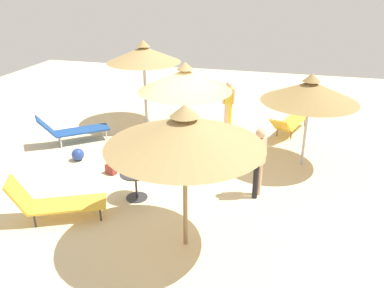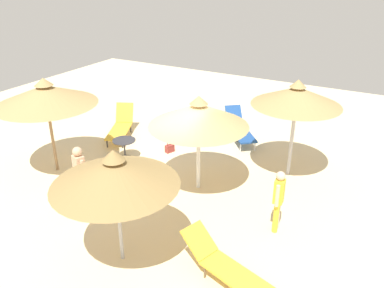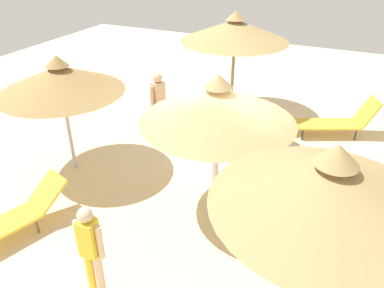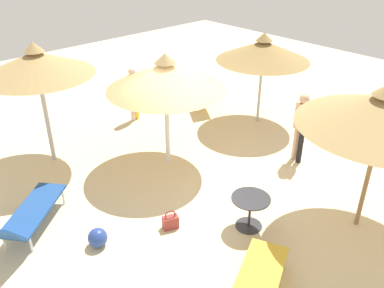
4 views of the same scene
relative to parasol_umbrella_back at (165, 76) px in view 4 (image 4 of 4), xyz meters
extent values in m
cube|color=beige|center=(-0.89, -0.15, -2.25)|extent=(24.00, 24.00, 0.10)
cylinder|color=white|center=(0.00, 0.00, -1.09)|extent=(0.11, 0.11, 2.21)
cone|color=tan|center=(0.00, 0.00, 0.00)|extent=(2.69, 2.69, 0.62)
cone|color=tan|center=(0.00, 0.00, 0.41)|extent=(0.48, 0.48, 0.22)
cylinder|color=olive|center=(-4.31, -1.20, -0.96)|extent=(0.09, 0.09, 2.48)
cone|color=tan|center=(-4.31, -1.20, 0.22)|extent=(2.91, 2.91, 0.57)
cylinder|color=#B2B2B7|center=(2.01, 2.01, -0.96)|extent=(0.10, 0.10, 2.48)
cone|color=tan|center=(2.01, 2.01, 0.27)|extent=(2.52, 2.52, 0.53)
cone|color=tan|center=(2.01, 2.01, 0.63)|extent=(0.45, 0.45, 0.22)
cylinder|color=#B2B2B7|center=(-0.02, -3.41, -1.10)|extent=(0.08, 0.08, 2.20)
cone|color=#997A47|center=(-0.02, -3.41, -0.07)|extent=(2.57, 2.57, 0.55)
cone|color=#997A47|center=(-0.02, -3.41, 0.30)|extent=(0.46, 0.46, 0.22)
cube|color=gold|center=(-4.06, 1.53, -1.87)|extent=(1.26, 1.74, 0.05)
cylinder|color=#2D2D33|center=(-3.53, 1.03, -2.05)|extent=(0.04, 0.04, 0.30)
cylinder|color=#2D2D33|center=(-4.01, 0.80, -2.05)|extent=(0.04, 0.04, 0.30)
cube|color=gold|center=(2.54, -3.05, -1.88)|extent=(1.77, 1.06, 0.05)
cylinder|color=brown|center=(3.29, -3.04, -2.05)|extent=(0.04, 0.04, 0.29)
cylinder|color=brown|center=(3.14, -3.49, -2.05)|extent=(0.04, 0.04, 0.29)
cylinder|color=brown|center=(1.94, -2.61, -2.05)|extent=(0.04, 0.04, 0.29)
cylinder|color=brown|center=(1.80, -3.06, -2.05)|extent=(0.04, 0.04, 0.29)
cube|color=gold|center=(1.47, -2.71, -1.63)|extent=(0.74, 0.73, 0.49)
cube|color=#1E478C|center=(-0.08, 3.40, -1.83)|extent=(1.54, 1.68, 0.05)
cylinder|color=silver|center=(0.56, 3.02, -2.02)|extent=(0.04, 0.04, 0.35)
cylinder|color=silver|center=(0.17, 2.70, -2.02)|extent=(0.04, 0.04, 0.35)
cylinder|color=silver|center=(-0.34, 4.11, -2.02)|extent=(0.04, 0.04, 0.35)
cylinder|color=silver|center=(-0.73, 3.79, -2.02)|extent=(0.04, 0.04, 0.35)
cube|color=#1E478C|center=(-0.77, 4.23, -1.51)|extent=(0.78, 0.76, 0.61)
cylinder|color=tan|center=(-2.01, -2.40, -1.76)|extent=(0.13, 0.13, 0.87)
cylinder|color=black|center=(-2.19, -2.33, -1.76)|extent=(0.13, 0.13, 0.87)
cube|color=tan|center=(-2.10, -2.37, -1.00)|extent=(0.35, 0.30, 0.65)
sphere|color=tan|center=(-2.10, -2.37, -0.56)|extent=(0.24, 0.24, 0.24)
cylinder|color=tan|center=(-1.92, -2.43, -1.03)|extent=(0.09, 0.09, 0.60)
cylinder|color=tan|center=(-2.28, -2.30, -1.03)|extent=(0.09, 0.09, 0.60)
cylinder|color=beige|center=(2.54, -0.77, -1.81)|extent=(0.13, 0.13, 0.79)
cylinder|color=yellow|center=(2.56, -0.92, -1.81)|extent=(0.13, 0.13, 0.79)
cube|color=yellow|center=(2.55, -0.84, -1.12)|extent=(0.24, 0.26, 0.59)
sphere|color=beige|center=(2.55, -0.84, -0.72)|extent=(0.21, 0.21, 0.21)
cylinder|color=beige|center=(2.53, -0.67, -1.14)|extent=(0.09, 0.09, 0.54)
cylinder|color=beige|center=(2.57, -1.02, -1.14)|extent=(0.09, 0.09, 0.54)
cube|color=maroon|center=(-1.93, 1.55, -2.07)|extent=(0.26, 0.34, 0.26)
torus|color=maroon|center=(-1.93, 1.55, -1.89)|extent=(0.10, 0.21, 0.21)
cylinder|color=#2D2D33|center=(-2.92, 0.41, -1.54)|extent=(0.74, 0.74, 0.02)
cylinder|color=#2D2D33|center=(-2.92, 0.41, -1.87)|extent=(0.05, 0.05, 0.65)
cylinder|color=#2D2D33|center=(-2.92, 0.41, -2.19)|extent=(0.52, 0.52, 0.02)
sphere|color=navy|center=(-1.40, 2.83, -2.02)|extent=(0.36, 0.36, 0.36)
camera|label=1|loc=(-10.57, -2.98, 2.79)|focal=37.14mm
camera|label=2|loc=(4.54, -8.52, 3.63)|focal=36.68mm
camera|label=3|loc=(5.47, 2.05, 2.52)|focal=35.47mm
camera|label=4|loc=(-6.67, 5.38, 3.00)|focal=37.87mm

